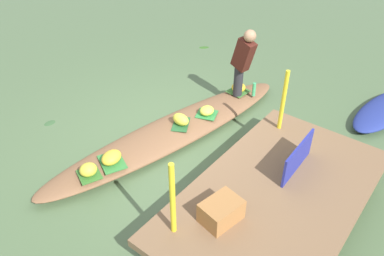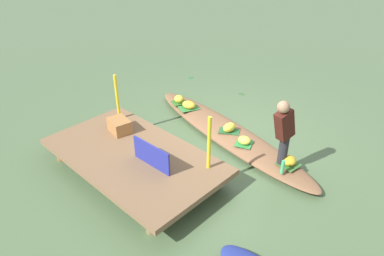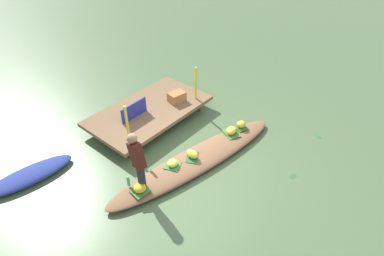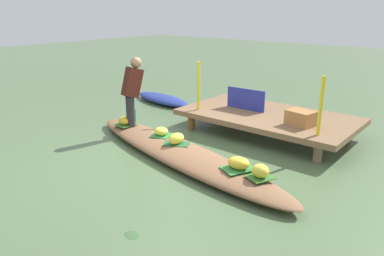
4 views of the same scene
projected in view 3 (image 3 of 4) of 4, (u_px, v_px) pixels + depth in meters
name	position (u px, v px, depth m)	size (l,w,h in m)	color
canal_water	(197.00, 163.00, 7.27)	(40.00, 40.00, 0.00)	#4D6742
dock_platform	(149.00, 111.00, 8.40)	(3.20, 1.80, 0.38)	brown
vendor_boat	(197.00, 159.00, 7.21)	(4.61, 0.82, 0.20)	brown
moored_boat	(29.00, 175.00, 6.82)	(1.87, 0.62, 0.19)	navy
leaf_mat_0	(231.00, 133.00, 7.82)	(0.44, 0.31, 0.01)	#337C38
banana_bunch_0	(231.00, 130.00, 7.77)	(0.31, 0.24, 0.16)	yellow
leaf_mat_1	(241.00, 127.00, 8.01)	(0.32, 0.28, 0.01)	#356D2A
banana_bunch_1	(241.00, 124.00, 7.96)	(0.23, 0.21, 0.18)	yellow
leaf_mat_2	(192.00, 157.00, 7.12)	(0.41, 0.24, 0.01)	#275C30
banana_bunch_2	(192.00, 154.00, 7.06)	(0.29, 0.19, 0.18)	yellow
leaf_mat_3	(173.00, 165.00, 6.90)	(0.31, 0.32, 0.01)	#31843F
banana_bunch_3	(173.00, 163.00, 6.86)	(0.22, 0.25, 0.14)	#E7E74A
leaf_mat_4	(140.00, 191.00, 6.33)	(0.34, 0.32, 0.01)	#3A6F30
banana_bunch_4	(140.00, 188.00, 6.28)	(0.25, 0.25, 0.16)	gold
vendor_person	(137.00, 159.00, 6.04)	(0.25, 0.44, 1.25)	#28282D
water_bottle	(128.00, 181.00, 6.38)	(0.06, 0.06, 0.25)	#45B571
market_banner	(134.00, 110.00, 7.93)	(0.82, 0.03, 0.41)	navy
railing_post_west	(127.00, 124.00, 7.04)	(0.06, 0.06, 0.94)	yellow
railing_post_east	(196.00, 83.00, 8.51)	(0.06, 0.06, 0.94)	yellow
produce_crate	(177.00, 97.00, 8.61)	(0.44, 0.32, 0.25)	#A46D3B
drifting_plant_1	(293.00, 176.00, 6.92)	(0.20, 0.14, 0.01)	#375B33
drifting_plant_2	(318.00, 137.00, 8.01)	(0.19, 0.11, 0.01)	#246E36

